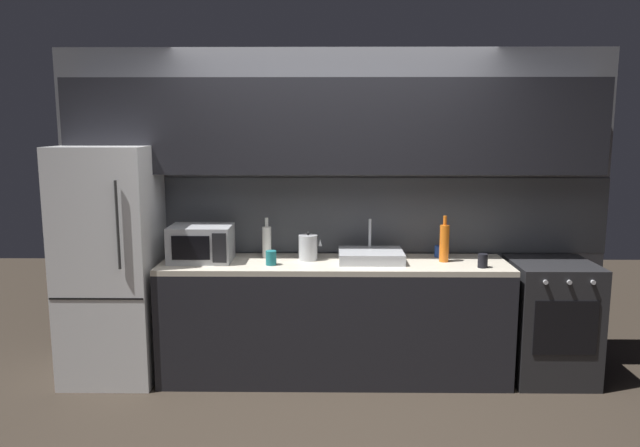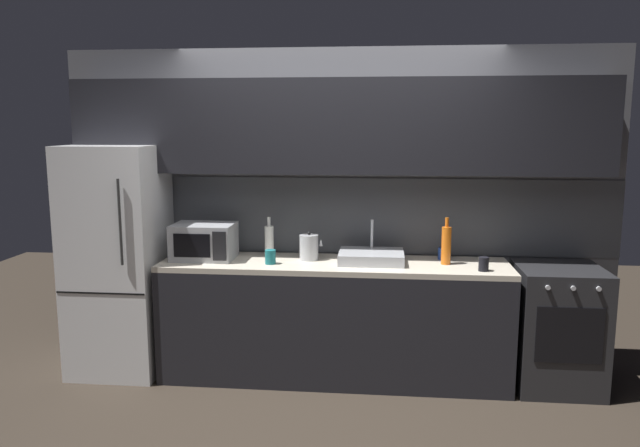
% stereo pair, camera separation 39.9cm
% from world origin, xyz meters
% --- Properties ---
extents(ground_plane, '(10.00, 10.00, 0.00)m').
position_xyz_m(ground_plane, '(0.00, 0.00, 0.00)').
color(ground_plane, '#2D261E').
extents(back_wall, '(4.33, 0.44, 2.50)m').
position_xyz_m(back_wall, '(0.00, 1.20, 1.55)').
color(back_wall, slate).
rests_on(back_wall, ground).
extents(counter_run, '(2.59, 0.60, 0.90)m').
position_xyz_m(counter_run, '(0.00, 0.90, 0.45)').
color(counter_run, black).
rests_on(counter_run, ground).
extents(refrigerator, '(0.68, 0.69, 1.76)m').
position_xyz_m(refrigerator, '(-1.68, 0.90, 0.88)').
color(refrigerator, white).
rests_on(refrigerator, ground).
extents(oven_range, '(0.60, 0.62, 0.90)m').
position_xyz_m(oven_range, '(1.64, 0.90, 0.45)').
color(oven_range, '#232326').
rests_on(oven_range, ground).
extents(microwave, '(0.46, 0.35, 0.27)m').
position_xyz_m(microwave, '(-1.00, 0.92, 1.04)').
color(microwave, '#A8AAAF').
rests_on(microwave, counter_run).
extents(sink_basin, '(0.48, 0.38, 0.30)m').
position_xyz_m(sink_basin, '(0.28, 0.93, 0.94)').
color(sink_basin, '#ADAFB5').
rests_on(sink_basin, counter_run).
extents(kettle, '(0.18, 0.14, 0.22)m').
position_xyz_m(kettle, '(-0.20, 0.96, 1.00)').
color(kettle, '#B7BABF').
rests_on(kettle, counter_run).
extents(wine_bottle_white, '(0.07, 0.07, 0.31)m').
position_xyz_m(wine_bottle_white, '(-0.52, 1.05, 1.03)').
color(wine_bottle_white, silver).
rests_on(wine_bottle_white, counter_run).
extents(wine_bottle_orange, '(0.07, 0.07, 0.35)m').
position_xyz_m(wine_bottle_orange, '(0.82, 0.92, 1.04)').
color(wine_bottle_orange, orange).
rests_on(wine_bottle_orange, counter_run).
extents(mug_dark, '(0.07, 0.07, 0.10)m').
position_xyz_m(mug_dark, '(1.06, 0.73, 0.95)').
color(mug_dark, black).
rests_on(mug_dark, counter_run).
extents(mug_teal, '(0.08, 0.08, 0.11)m').
position_xyz_m(mug_teal, '(-0.46, 0.79, 0.95)').
color(mug_teal, '#19666B').
rests_on(mug_teal, counter_run).
extents(mug_blue, '(0.08, 0.08, 0.09)m').
position_xyz_m(mug_blue, '(0.82, 1.08, 0.94)').
color(mug_blue, '#234299').
rests_on(mug_blue, counter_run).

